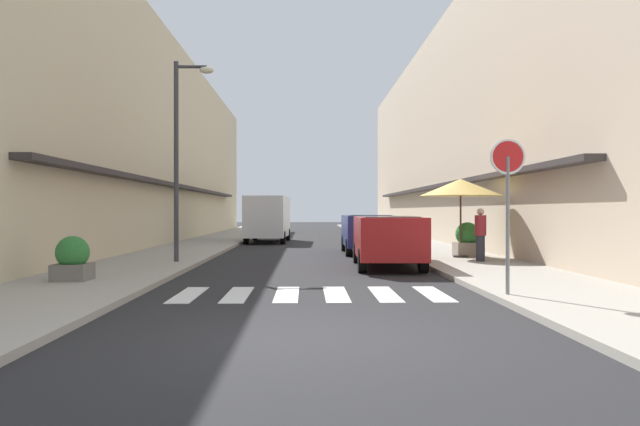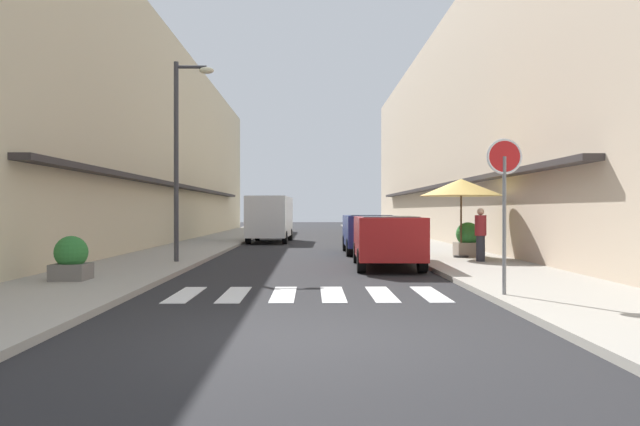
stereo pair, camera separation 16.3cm
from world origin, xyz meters
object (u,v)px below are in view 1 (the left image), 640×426
round_street_sign (508,175)px  pedestrian_walking_near (480,234)px  cafe_umbrella (461,188)px  planter_midblock (467,240)px  planter_corner (73,259)px  parked_car_mid (367,229)px  delivery_van (268,215)px  street_lamp (182,141)px  parked_car_near (387,235)px

round_street_sign → pedestrian_walking_near: 7.25m
pedestrian_walking_near → cafe_umbrella: bearing=-0.8°
planter_midblock → pedestrian_walking_near: 1.89m
planter_corner → parked_car_mid: bearing=52.0°
delivery_van → cafe_umbrella: cafe_umbrella is taller
parked_car_mid → street_lamp: bearing=-141.6°
cafe_umbrella → pedestrian_walking_near: bearing=-82.8°
parked_car_near → planter_corner: (-7.39, -3.90, -0.35)m
cafe_umbrella → street_lamp: bearing=-170.7°
planter_midblock → pedestrian_walking_near: pedestrian_walking_near is taller
round_street_sign → street_lamp: bearing=136.0°
delivery_van → street_lamp: (-1.72, -13.02, 2.29)m
cafe_umbrella → pedestrian_walking_near: size_ratio=1.68×
parked_car_near → delivery_van: (-4.28, 13.82, 0.48)m
parked_car_mid → pedestrian_walking_near: (2.88, -4.88, 0.03)m
planter_midblock → parked_car_mid: bearing=134.9°
parked_car_mid → cafe_umbrella: size_ratio=1.65×
parked_car_mid → street_lamp: 8.15m
cafe_umbrella → planter_midblock: cafe_umbrella is taller
planter_midblock → parked_car_near: bearing=-139.6°
parked_car_mid → round_street_sign: 11.98m
street_lamp → pedestrian_walking_near: 9.30m
delivery_van → round_street_sign: round_street_sign is taller
parked_car_mid → planter_midblock: 4.25m
parked_car_near → pedestrian_walking_near: bearing=13.3°
pedestrian_walking_near → planter_corner: bearing=106.1°
parked_car_mid → planter_corner: parked_car_mid is taller
pedestrian_walking_near → delivery_van: bearing=20.6°
parked_car_near → round_street_sign: bearing=-78.2°
street_lamp → parked_car_near: bearing=-7.5°
round_street_sign → planter_midblock: size_ratio=2.48×
delivery_van → planter_corner: bearing=-99.9°
planter_corner → planter_midblock: 12.23m
street_lamp → planter_midblock: size_ratio=5.25×
parked_car_near → planter_midblock: size_ratio=4.03×
round_street_sign → street_lamp: street_lamp is taller
parked_car_near → round_street_sign: round_street_sign is taller
round_street_sign → pedestrian_walking_near: bearing=77.3°
parked_car_mid → round_street_sign: bearing=-83.7°
cafe_umbrella → pedestrian_walking_near: cafe_umbrella is taller
delivery_van → planter_midblock: (7.28, -11.27, -0.75)m
delivery_van → street_lamp: size_ratio=0.92×
delivery_van → cafe_umbrella: size_ratio=2.06×
parked_car_near → cafe_umbrella: bearing=39.6°
parked_car_mid → planter_midblock: (3.00, -3.01, -0.26)m
planter_corner → pedestrian_walking_near: pedestrian_walking_near is taller
round_street_sign → pedestrian_walking_near: round_street_sign is taller
round_street_sign → pedestrian_walking_near: size_ratio=1.77×
cafe_umbrella → planter_corner: (-10.08, -6.12, -1.80)m
cafe_umbrella → pedestrian_walking_near: 2.11m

